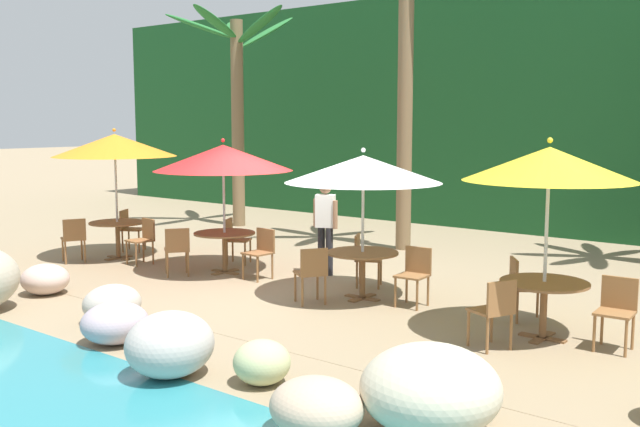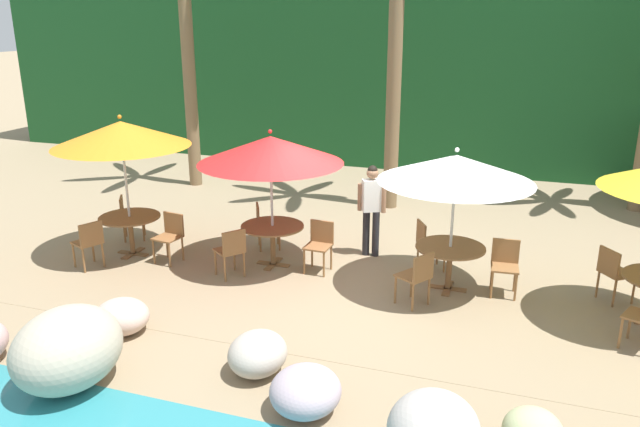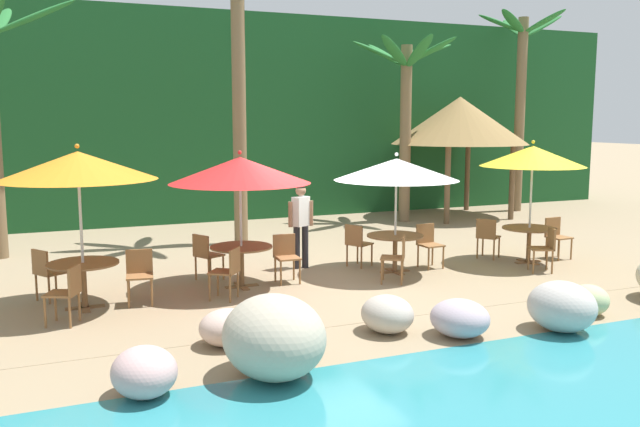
# 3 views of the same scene
# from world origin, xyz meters

# --- Properties ---
(ground_plane) EXTENTS (120.00, 120.00, 0.00)m
(ground_plane) POSITION_xyz_m (0.00, 0.00, 0.00)
(ground_plane) COLOR #937F60
(terrace_deck) EXTENTS (18.00, 5.20, 0.01)m
(terrace_deck) POSITION_xyz_m (0.00, 0.00, 0.00)
(terrace_deck) COLOR #937F60
(terrace_deck) RESTS_ON ground
(foliage_backdrop) EXTENTS (28.00, 2.40, 6.00)m
(foliage_backdrop) POSITION_xyz_m (0.00, 9.00, 3.00)
(foliage_backdrop) COLOR #194C23
(foliage_backdrop) RESTS_ON ground
(rock_seawall) EXTENTS (16.43, 3.12, 0.97)m
(rock_seawall) POSITION_xyz_m (-0.79, -3.53, 0.35)
(rock_seawall) COLOR #ABBF88
(rock_seawall) RESTS_ON ground
(umbrella_orange) EXTENTS (2.39, 2.39, 2.59)m
(umbrella_orange) POSITION_xyz_m (-4.19, -0.22, 2.25)
(umbrella_orange) COLOR silver
(umbrella_orange) RESTS_ON ground
(dining_table_orange) EXTENTS (1.10, 1.10, 0.74)m
(dining_table_orange) POSITION_xyz_m (-4.19, -0.22, 0.61)
(dining_table_orange) COLOR brown
(dining_table_orange) RESTS_ON ground
(chair_orange_seaward) EXTENTS (0.48, 0.48, 0.87)m
(chair_orange_seaward) POSITION_xyz_m (-3.34, -0.25, 0.51)
(chair_orange_seaward) COLOR olive
(chair_orange_seaward) RESTS_ON ground
(chair_orange_inland) EXTENTS (0.58, 0.58, 0.87)m
(chair_orange_inland) POSITION_xyz_m (-4.72, 0.46, 0.51)
(chair_orange_inland) COLOR olive
(chair_orange_inland) RESTS_ON ground
(chair_orange_left) EXTENTS (0.56, 0.56, 0.87)m
(chair_orange_left) POSITION_xyz_m (-4.46, -1.03, 0.51)
(chair_orange_left) COLOR olive
(chair_orange_left) RESTS_ON ground
(umbrella_red) EXTENTS (2.47, 2.47, 2.42)m
(umbrella_red) POSITION_xyz_m (-1.53, 0.14, 2.08)
(umbrella_red) COLOR silver
(umbrella_red) RESTS_ON ground
(dining_table_red) EXTENTS (1.10, 1.10, 0.74)m
(dining_table_red) POSITION_xyz_m (-1.53, 0.14, 0.61)
(dining_table_red) COLOR brown
(dining_table_red) RESTS_ON ground
(chair_red_seaward) EXTENTS (0.44, 0.45, 0.87)m
(chair_red_seaward) POSITION_xyz_m (-0.67, 0.19, 0.51)
(chair_red_seaward) COLOR olive
(chair_red_seaward) RESTS_ON ground
(chair_red_inland) EXTENTS (0.57, 0.57, 0.87)m
(chair_red_inland) POSITION_xyz_m (-2.00, 0.85, 0.51)
(chair_red_inland) COLOR olive
(chair_red_inland) RESTS_ON ground
(chair_red_left) EXTENTS (0.59, 0.59, 0.87)m
(chair_red_left) POSITION_xyz_m (-1.96, -0.60, 0.51)
(chair_red_left) COLOR olive
(chair_red_left) RESTS_ON ground
(umbrella_white) EXTENTS (2.39, 2.39, 2.33)m
(umbrella_white) POSITION_xyz_m (1.54, 0.09, 2.01)
(umbrella_white) COLOR silver
(umbrella_white) RESTS_ON ground
(dining_table_white) EXTENTS (1.10, 1.10, 0.74)m
(dining_table_white) POSITION_xyz_m (1.54, 0.09, 0.61)
(dining_table_white) COLOR brown
(dining_table_white) RESTS_ON ground
(chair_white_seaward) EXTENTS (0.45, 0.46, 0.87)m
(chair_white_seaward) POSITION_xyz_m (2.38, 0.25, 0.51)
(chair_white_seaward) COLOR olive
(chair_white_seaward) RESTS_ON ground
(chair_white_inland) EXTENTS (0.57, 0.57, 0.87)m
(chair_white_inland) POSITION_xyz_m (1.06, 0.80, 0.51)
(chair_white_inland) COLOR olive
(chair_white_inland) RESTS_ON ground
(chair_white_left) EXTENTS (0.59, 0.58, 0.87)m
(chair_white_left) POSITION_xyz_m (1.16, -0.67, 0.51)
(chair_white_left) COLOR olive
(chair_white_left) RESTS_ON ground
(umbrella_yellow) EXTENTS (2.11, 2.11, 2.53)m
(umbrella_yellow) POSITION_xyz_m (4.53, -0.20, 2.21)
(umbrella_yellow) COLOR silver
(umbrella_yellow) RESTS_ON ground
(dining_table_yellow) EXTENTS (1.10, 1.10, 0.74)m
(dining_table_yellow) POSITION_xyz_m (4.53, -0.20, 0.61)
(dining_table_yellow) COLOR brown
(dining_table_yellow) RESTS_ON ground
(chair_yellow_seaward) EXTENTS (0.45, 0.45, 0.87)m
(chair_yellow_seaward) POSITION_xyz_m (5.37, -0.06, 0.51)
(chair_yellow_seaward) COLOR olive
(chair_yellow_seaward) RESTS_ON ground
(chair_yellow_inland) EXTENTS (0.59, 0.59, 0.87)m
(chair_yellow_inland) POSITION_xyz_m (3.96, 0.44, 0.51)
(chair_yellow_inland) COLOR olive
(chair_yellow_inland) RESTS_ON ground
(chair_yellow_left) EXTENTS (0.56, 0.56, 0.87)m
(chair_yellow_left) POSITION_xyz_m (4.25, -1.01, 0.51)
(chair_yellow_left) COLOR olive
(chair_yellow_left) RESTS_ON ground
(palm_tree_second) EXTENTS (3.29, 3.09, 6.76)m
(palm_tree_second) POSITION_xyz_m (-0.36, 4.26, 4.48)
(palm_tree_second) COLOR brown
(palm_tree_second) RESTS_ON ground
(palm_tree_third) EXTENTS (3.05, 3.06, 5.20)m
(palm_tree_third) POSITION_xyz_m (5.01, 5.78, 3.62)
(palm_tree_third) COLOR brown
(palm_tree_third) RESTS_ON ground
(palm_tree_fourth) EXTENTS (2.79, 2.82, 6.26)m
(palm_tree_fourth) POSITION_xyz_m (9.50, 6.35, 4.01)
(palm_tree_fourth) COLOR brown
(palm_tree_fourth) RESTS_ON ground
(palapa_hut) EXTENTS (4.09, 4.09, 3.61)m
(palapa_hut) POSITION_xyz_m (7.00, 6.00, 2.89)
(palapa_hut) COLOR brown
(palapa_hut) RESTS_ON ground
(waiter_in_white) EXTENTS (0.52, 0.34, 1.70)m
(waiter_in_white) POSITION_xyz_m (-0.01, 1.14, 0.99)
(waiter_in_white) COLOR #232328
(waiter_in_white) RESTS_ON ground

